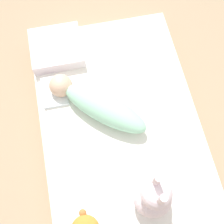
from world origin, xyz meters
TOP-DOWN VIEW (x-y plane):
  - ground_plane at (0.00, 0.00)m, footprint 12.00×12.00m
  - bed_mattress at (0.00, 0.00)m, footprint 1.34×0.87m
  - burp_cloth at (0.23, 0.33)m, footprint 0.19×0.14m
  - swaddled_baby at (0.07, 0.11)m, footprint 0.48×0.52m
  - pillow at (0.51, 0.28)m, footprint 0.29×0.31m
  - bunny_plush at (-0.47, -0.06)m, footprint 0.19×0.19m

SIDE VIEW (x-z plane):
  - ground_plane at x=0.00m, z-range 0.00..0.00m
  - bed_mattress at x=0.00m, z-range 0.00..0.17m
  - burp_cloth at x=0.23m, z-range 0.17..0.19m
  - pillow at x=0.51m, z-range 0.17..0.25m
  - swaddled_baby at x=0.07m, z-range 0.17..0.31m
  - bunny_plush at x=-0.47m, z-range 0.12..0.51m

